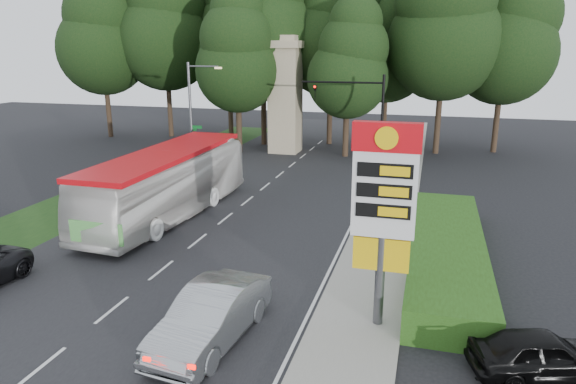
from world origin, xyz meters
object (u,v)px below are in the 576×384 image
(parked_car_black, at_px, (543,354))
(gas_station_pylon, at_px, (384,199))
(transit_bus, at_px, (168,185))
(sedan_silver, at_px, (211,316))
(traffic_signal_mast, at_px, (364,110))
(streetlight_signs, at_px, (193,111))
(monument, at_px, (285,94))

(parked_car_black, bearing_deg, gas_station_pylon, 55.25)
(transit_bus, distance_m, sedan_silver, 13.24)
(traffic_signal_mast, height_order, streetlight_signs, streetlight_signs)
(monument, relative_size, sedan_silver, 1.87)
(transit_bus, relative_size, parked_car_black, 3.25)
(sedan_silver, xyz_separation_m, parked_car_black, (9.71, 0.86, -0.20))
(gas_station_pylon, distance_m, sedan_silver, 6.55)
(monument, xyz_separation_m, transit_bus, (-1.13, -19.40, -3.28))
(gas_station_pylon, distance_m, traffic_signal_mast, 22.29)
(monument, distance_m, parked_car_black, 33.82)
(traffic_signal_mast, bearing_deg, parked_car_black, -70.61)
(transit_bus, bearing_deg, sedan_silver, -52.37)
(monument, bearing_deg, transit_bus, -93.33)
(transit_bus, distance_m, parked_car_black, 19.87)
(sedan_silver, height_order, parked_car_black, sedan_silver)
(streetlight_signs, distance_m, monument, 9.44)
(streetlight_signs, bearing_deg, sedan_silver, -63.35)
(gas_station_pylon, distance_m, monument, 30.17)
(streetlight_signs, bearing_deg, transit_bus, -71.32)
(transit_bus, bearing_deg, streetlight_signs, 112.40)
(gas_station_pylon, xyz_separation_m, sedan_silver, (-4.97, -2.35, -3.56))
(transit_bus, height_order, sedan_silver, transit_bus)
(monument, xyz_separation_m, parked_car_black, (15.95, -29.50, -4.42))
(parked_car_black, bearing_deg, traffic_signal_mast, 2.09)
(gas_station_pylon, relative_size, parked_car_black, 1.69)
(gas_station_pylon, relative_size, sedan_silver, 1.27)
(gas_station_pylon, bearing_deg, traffic_signal_mast, 99.09)
(monument, bearing_deg, gas_station_pylon, -68.20)
(monument, height_order, transit_bus, monument)
(streetlight_signs, height_order, parked_car_black, streetlight_signs)
(monument, bearing_deg, traffic_signal_mast, -38.00)
(sedan_silver, bearing_deg, parked_car_black, 10.81)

